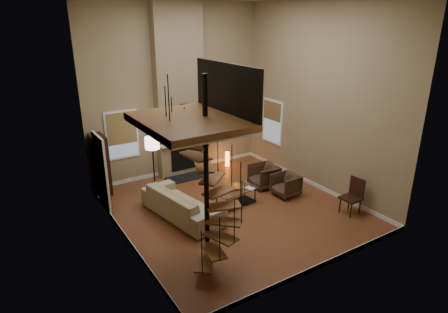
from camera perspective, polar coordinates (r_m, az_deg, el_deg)
ground at (r=10.64m, az=1.16°, el=-7.76°), size 6.00×6.50×0.01m
back_wall at (r=12.45m, az=-7.10°, el=9.68°), size 6.00×0.02×5.50m
front_wall at (r=7.28m, az=15.49°, el=1.65°), size 6.00×0.02×5.50m
left_wall at (r=8.45m, az=-16.03°, el=4.11°), size 0.02×6.50×5.50m
right_wall at (r=11.56m, az=13.93°, el=8.45°), size 0.02×6.50×5.50m
baseboard_back at (r=13.19m, az=-6.59°, el=-1.89°), size 6.00×0.02×0.12m
baseboard_front at (r=8.50m, az=13.71°, el=-15.81°), size 6.00×0.02×0.12m
baseboard_left at (r=9.51m, az=-14.41°, el=-11.65°), size 0.02×6.50×0.12m
baseboard_right at (r=12.35m, az=12.86°, el=-3.85°), size 0.02×6.50×0.12m
chimney_breast at (r=12.28m, az=-6.71°, el=9.56°), size 1.60×0.38×5.50m
hearth at (r=12.65m, az=-5.25°, el=-3.02°), size 1.50×0.60×0.04m
firebox at (r=12.69m, az=-5.92°, el=-0.38°), size 0.95×0.02×0.72m
mantel at (r=12.43m, az=-5.86°, el=2.10°), size 1.70×0.18×0.06m
mirror_frame at (r=12.26m, az=-6.11°, el=5.73°), size 0.94×0.10×0.94m
mirror_disc at (r=12.27m, az=-6.13°, el=5.74°), size 0.80×0.01×0.80m
vase_left at (r=12.20m, az=-8.28°, el=2.40°), size 0.24×0.24×0.25m
vase_right at (r=12.69m, az=-3.53°, el=3.18°), size 0.20×0.20×0.21m
window_back at (r=12.03m, az=-15.02°, el=3.24°), size 1.02×0.06×1.52m
window_right at (r=13.22m, az=7.26°, el=5.29°), size 0.06×1.02×1.52m
entry_door at (r=10.65m, az=-17.76°, el=-2.49°), size 0.10×1.05×2.16m
loft at (r=7.04m, az=-4.58°, el=5.81°), size 1.70×2.20×1.09m
spiral_stair at (r=7.65m, az=-2.57°, el=-4.51°), size 1.47×1.47×4.06m
hutch at (r=11.63m, az=-18.03°, el=-1.14°), size 0.37×0.79×1.76m
sofa at (r=10.12m, az=-6.40°, el=-6.89°), size 1.41×2.64×0.73m
armchair_near at (r=11.90m, az=6.30°, el=-2.84°), size 0.86×0.84×0.72m
armchair_far at (r=11.38m, az=9.49°, el=-4.12°), size 0.71×0.69×0.64m
coffee_table at (r=10.72m, az=1.84°, el=-5.81°), size 1.27×0.74×0.45m
bowl at (r=10.67m, az=1.71°, el=-4.68°), size 0.42×0.42×0.10m
book at (r=10.71m, az=3.86°, el=-4.80°), size 0.26×0.30×0.03m
floor_lamp at (r=11.27m, az=-10.67°, el=1.35°), size 0.42×0.42×1.74m
accent_lamp at (r=13.47m, az=0.50°, el=-0.41°), size 0.15×0.15×0.53m
side_chair at (r=10.76m, az=18.80°, el=-5.43°), size 0.49×0.49×1.00m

